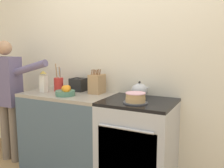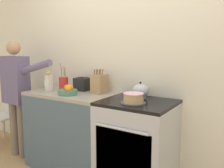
{
  "view_description": "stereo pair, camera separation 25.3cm",
  "coord_description": "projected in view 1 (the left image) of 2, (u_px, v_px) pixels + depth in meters",
  "views": [
    {
      "loc": [
        1.1,
        -1.96,
        1.45
      ],
      "look_at": [
        -0.02,
        0.27,
        1.06
      ],
      "focal_mm": 40.0,
      "sensor_mm": 36.0,
      "label": 1
    },
    {
      "loc": [
        1.32,
        -1.83,
        1.45
      ],
      "look_at": [
        -0.02,
        0.27,
        1.06
      ],
      "focal_mm": 40.0,
      "sensor_mm": 36.0,
      "label": 2
    }
  ],
  "objects": [
    {
      "name": "tea_kettle",
      "position": [
        140.0,
        90.0,
        2.61
      ],
      "size": [
        0.21,
        0.17,
        0.17
      ],
      "color": "#B7BABF",
      "rests_on": "stove_range"
    },
    {
      "name": "person_baker",
      "position": [
        8.0,
        91.0,
        3.06
      ],
      "size": [
        0.89,
        0.2,
        1.5
      ],
      "rotation": [
        0.0,
        0.0,
        -0.22
      ],
      "color": "#7A6B5B",
      "rests_on": "ground_plane"
    },
    {
      "name": "wall_back",
      "position": [
        128.0,
        59.0,
        2.79
      ],
      "size": [
        8.0,
        0.04,
        2.6
      ],
      "color": "silver",
      "rests_on": "ground_plane"
    },
    {
      "name": "milk_carton",
      "position": [
        44.0,
        82.0,
        2.88
      ],
      "size": [
        0.07,
        0.07,
        0.25
      ],
      "color": "white",
      "rests_on": "counter_cabinet"
    },
    {
      "name": "stove_range",
      "position": [
        138.0,
        145.0,
        2.52
      ],
      "size": [
        0.7,
        0.63,
        0.91
      ],
      "color": "#B7BABF",
      "rests_on": "ground_plane"
    },
    {
      "name": "utensil_crock",
      "position": [
        59.0,
        84.0,
        2.97
      ],
      "size": [
        0.11,
        0.11,
        0.33
      ],
      "color": "red",
      "rests_on": "counter_cabinet"
    },
    {
      "name": "knife_block",
      "position": [
        97.0,
        84.0,
        2.81
      ],
      "size": [
        0.14,
        0.18,
        0.28
      ],
      "color": "tan",
      "rests_on": "counter_cabinet"
    },
    {
      "name": "layer_cake",
      "position": [
        135.0,
        98.0,
        2.35
      ],
      "size": [
        0.24,
        0.24,
        0.1
      ],
      "color": "#4C4C51",
      "rests_on": "stove_range"
    },
    {
      "name": "fruit_bowl",
      "position": [
        66.0,
        92.0,
        2.69
      ],
      "size": [
        0.21,
        0.21,
        0.11
      ],
      "color": "#4C7F66",
      "rests_on": "counter_cabinet"
    },
    {
      "name": "counter_cabinet",
      "position": [
        69.0,
        131.0,
        2.91
      ],
      "size": [
        1.02,
        0.6,
        0.91
      ],
      "color": "#4C6070",
      "rests_on": "ground_plane"
    },
    {
      "name": "toaster",
      "position": [
        78.0,
        85.0,
        2.96
      ],
      "size": [
        0.19,
        0.15,
        0.16
      ],
      "color": "black",
      "rests_on": "counter_cabinet"
    }
  ]
}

